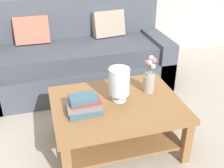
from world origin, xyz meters
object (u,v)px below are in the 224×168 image
Objects in this scene: glass_hurricane_vase at (119,82)px; flower_pitcher at (149,78)px; coffee_table at (117,114)px; book_stack_main at (84,105)px; couch at (77,58)px.

glass_hurricane_vase is 0.32m from flower_pitcher.
coffee_table is 0.30m from glass_hurricane_vase.
book_stack_main reaches higher than coffee_table.
glass_hurricane_vase is 0.88× the size of flower_pitcher.
couch reaches higher than flower_pitcher.
couch is 2.00× the size of coffee_table.
couch reaches higher than book_stack_main.
flower_pitcher is at bearing 13.50° from book_stack_main.
glass_hurricane_vase reaches higher than coffee_table.
glass_hurricane_vase is at bearing -82.21° from couch.
flower_pitcher is at bearing 12.91° from glass_hurricane_vase.
flower_pitcher is (0.63, 0.15, 0.08)m from book_stack_main.
glass_hurricane_vase is (0.32, 0.08, 0.12)m from book_stack_main.
book_stack_main is at bearing -170.16° from coffee_table.
glass_hurricane_vase is (0.17, -1.23, 0.27)m from couch.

